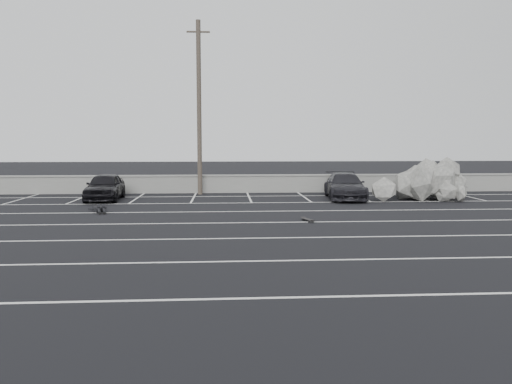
{
  "coord_description": "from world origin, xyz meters",
  "views": [
    {
      "loc": [
        -0.36,
        -15.36,
        3.03
      ],
      "look_at": [
        0.92,
        4.48,
        1.0
      ],
      "focal_mm": 35.0,
      "sensor_mm": 36.0,
      "label": 1
    }
  ],
  "objects": [
    {
      "name": "trash_bin",
      "position": [
        6.27,
        13.6,
        0.41
      ],
      "size": [
        0.55,
        0.55,
        0.81
      ],
      "rotation": [
        0.0,
        0.0,
        -0.03
      ],
      "color": "#29292B",
      "rests_on": "ground"
    },
    {
      "name": "seawall",
      "position": [
        0.0,
        14.0,
        0.55
      ],
      "size": [
        50.0,
        0.45,
        1.06
      ],
      "color": "gray",
      "rests_on": "ground"
    },
    {
      "name": "skateboard",
      "position": [
        2.81,
        3.18,
        0.07
      ],
      "size": [
        0.42,
        0.76,
        0.09
      ],
      "rotation": [
        0.0,
        0.0,
        0.33
      ],
      "color": "black",
      "rests_on": "ground"
    },
    {
      "name": "utility_pole",
      "position": [
        -1.73,
        13.2,
        4.92
      ],
      "size": [
        1.3,
        0.26,
        9.72
      ],
      "color": "#4C4238",
      "rests_on": "ground"
    },
    {
      "name": "car_right",
      "position": [
        6.02,
        10.5,
        0.68
      ],
      "size": [
        2.37,
        4.84,
        1.35
      ],
      "primitive_type": "imported",
      "rotation": [
        0.0,
        0.0,
        -0.1
      ],
      "color": "black",
      "rests_on": "ground"
    },
    {
      "name": "stall_lines",
      "position": [
        -0.08,
        4.41,
        0.0
      ],
      "size": [
        36.0,
        20.05,
        0.01
      ],
      "color": "silver",
      "rests_on": "ground"
    },
    {
      "name": "person",
      "position": [
        -5.8,
        6.44,
        0.21
      ],
      "size": [
        2.25,
        2.65,
        0.42
      ],
      "primitive_type": null,
      "rotation": [
        0.0,
        0.0,
        0.38
      ],
      "color": "black",
      "rests_on": "ground"
    },
    {
      "name": "riprap_pile",
      "position": [
        10.32,
        10.13,
        0.72
      ],
      "size": [
        6.14,
        4.21,
        1.83
      ],
      "color": "gray",
      "rests_on": "ground"
    },
    {
      "name": "car_left",
      "position": [
        -6.5,
        10.72,
        0.7
      ],
      "size": [
        1.8,
        4.16,
        1.4
      ],
      "primitive_type": "imported",
      "rotation": [
        0.0,
        0.0,
        0.04
      ],
      "color": "black",
      "rests_on": "ground"
    },
    {
      "name": "ground",
      "position": [
        0.0,
        0.0,
        0.0
      ],
      "size": [
        120.0,
        120.0,
        0.0
      ],
      "primitive_type": "plane",
      "color": "black",
      "rests_on": "ground"
    }
  ]
}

